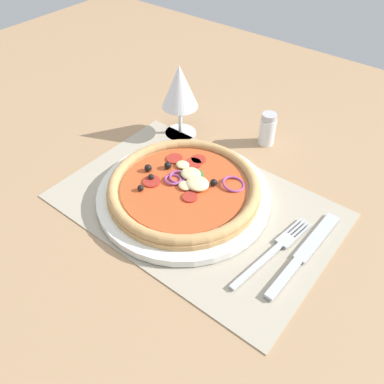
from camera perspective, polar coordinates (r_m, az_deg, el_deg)
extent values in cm
cube|color=#9E7A56|center=(68.90, 0.50, -2.66)|extent=(190.00, 140.00, 2.40)
cube|color=#A39984|center=(67.91, 0.51, -1.83)|extent=(45.47, 30.28, 0.40)
cylinder|color=silver|center=(68.45, -1.18, -0.40)|extent=(29.43, 29.43, 1.32)
cylinder|color=tan|center=(67.66, -1.20, 0.32)|extent=(25.76, 25.76, 1.00)
torus|color=tan|center=(67.08, -1.21, 0.86)|extent=(25.50, 25.50, 1.80)
cylinder|color=#C64C23|center=(67.22, -1.20, 0.72)|extent=(21.12, 21.12, 0.30)
ellipsoid|color=beige|center=(68.72, -0.16, 2.61)|extent=(3.57, 3.21, 1.07)
ellipsoid|color=beige|center=(70.89, -1.34, 3.89)|extent=(2.41, 2.17, 0.72)
ellipsoid|color=beige|center=(66.80, -0.82, 1.00)|extent=(2.47, 2.22, 0.74)
ellipsoid|color=beige|center=(66.73, 0.78, 1.22)|extent=(4.02, 3.61, 1.20)
sphere|color=black|center=(66.55, -7.31, 0.57)|extent=(1.04, 1.04, 1.04)
sphere|color=black|center=(70.12, -6.24, 3.40)|extent=(1.31, 1.31, 1.31)
sphere|color=black|center=(67.00, 3.10, 1.36)|extent=(1.21, 1.21, 1.21)
sphere|color=black|center=(68.43, -5.82, 2.12)|extent=(1.04, 1.04, 1.04)
sphere|color=black|center=(70.40, -3.43, 3.79)|extent=(1.30, 1.30, 1.30)
torus|color=#8E3D75|center=(67.95, -2.86, 1.68)|extent=(3.04, 3.07, 0.76)
torus|color=#8E3D75|center=(67.51, 5.89, 1.14)|extent=(3.97, 3.93, 1.33)
torus|color=#8E3D75|center=(68.56, -2.06, 2.15)|extent=(3.07, 3.04, 1.01)
cylinder|color=#A3281E|center=(71.52, 0.15, 4.09)|extent=(2.95, 2.95, 0.30)
cylinder|color=#A3281E|center=(68.12, -5.75, 1.49)|extent=(2.98, 2.98, 0.30)
cylinder|color=#A3281E|center=(72.63, -2.48, 4.74)|extent=(2.91, 2.91, 0.30)
cylinder|color=#A3281E|center=(72.41, 0.92, 4.65)|extent=(2.60, 2.60, 0.30)
cylinder|color=#A3281E|center=(65.20, -0.66, -0.53)|extent=(2.48, 2.48, 0.30)
ellipsoid|color=#2D6B28|center=(69.18, 1.03, 2.56)|extent=(3.07, 2.82, 0.30)
ellipsoid|color=#2D6B28|center=(69.04, -1.07, 2.47)|extent=(3.13, 2.43, 0.30)
cube|color=#B2B5BA|center=(59.84, 9.21, -10.25)|extent=(2.38, 11.18, 0.44)
cube|color=#B2B5BA|center=(63.69, 13.11, -6.68)|extent=(2.52, 2.79, 0.44)
cube|color=#B2B5BA|center=(65.55, 15.49, -5.45)|extent=(0.89, 4.32, 0.44)
cube|color=#B2B5BA|center=(65.72, 15.07, -5.18)|extent=(0.89, 4.32, 0.44)
cube|color=#B2B5BA|center=(65.89, 14.64, -4.91)|extent=(0.89, 4.32, 0.44)
cube|color=#B2B5BA|center=(66.07, 14.22, -4.64)|extent=(0.89, 4.32, 0.44)
cube|color=#B2B5BA|center=(59.15, 12.88, -11.80)|extent=(1.56, 8.44, 0.62)
cube|color=#B2B5BA|center=(65.42, 17.31, -6.10)|extent=(2.36, 11.66, 0.44)
cylinder|color=silver|center=(84.58, -1.63, 8.47)|extent=(6.40, 6.40, 0.40)
cylinder|color=silver|center=(82.81, -1.67, 10.30)|extent=(0.80, 0.80, 6.00)
cone|color=silver|center=(79.15, -1.78, 14.73)|extent=(7.20, 7.20, 8.50)
cone|color=red|center=(79.57, -1.77, 14.16)|extent=(5.21, 5.21, 5.92)
cylinder|color=silver|center=(81.55, 10.69, 8.39)|extent=(3.20, 3.20, 5.50)
cylinder|color=#ADADB2|center=(79.74, 11.00, 10.37)|extent=(2.88, 2.88, 1.20)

